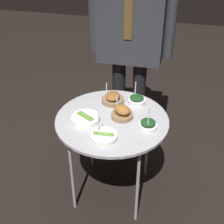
% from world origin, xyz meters
% --- Properties ---
extents(ground_plane, '(8.00, 8.00, 0.00)m').
position_xyz_m(ground_plane, '(0.00, 0.00, 0.00)').
color(ground_plane, black).
extents(serving_cart, '(0.71, 0.71, 0.64)m').
position_xyz_m(serving_cart, '(0.00, 0.00, 0.60)').
color(serving_cart, '#939399').
rests_on(serving_cart, ground_plane).
extents(bowl_roast_center, '(0.14, 0.14, 0.15)m').
position_xyz_m(bowl_roast_center, '(0.06, 0.03, 0.67)').
color(bowl_roast_center, brown).
rests_on(bowl_roast_center, serving_cart).
extents(bowl_asparagus_front_left, '(0.17, 0.17, 0.04)m').
position_xyz_m(bowl_asparagus_front_left, '(-0.15, -0.06, 0.66)').
color(bowl_asparagus_front_left, white).
rests_on(bowl_asparagus_front_left, serving_cart).
extents(bowl_spinach_mid_right, '(0.12, 0.12, 0.14)m').
position_xyz_m(bowl_spinach_mid_right, '(0.12, 0.22, 0.66)').
color(bowl_spinach_mid_right, silver).
rests_on(bowl_spinach_mid_right, serving_cart).
extents(bowl_asparagus_back_left, '(0.16, 0.16, 0.16)m').
position_xyz_m(bowl_asparagus_back_left, '(-0.00, -0.20, 0.65)').
color(bowl_asparagus_back_left, silver).
rests_on(bowl_asparagus_back_left, serving_cart).
extents(bowl_spinach_mid_left, '(0.11, 0.11, 0.17)m').
position_xyz_m(bowl_spinach_mid_left, '(0.23, -0.04, 0.66)').
color(bowl_spinach_mid_left, silver).
rests_on(bowl_spinach_mid_left, serving_cart).
extents(bowl_roast_front_right, '(0.15, 0.15, 0.14)m').
position_xyz_m(bowl_roast_front_right, '(-0.04, 0.19, 0.67)').
color(bowl_roast_front_right, brown).
rests_on(bowl_roast_front_right, serving_cart).
extents(waiter_figure, '(0.60, 0.23, 1.63)m').
position_xyz_m(waiter_figure, '(0.01, 0.53, 1.03)').
color(waiter_figure, black).
rests_on(waiter_figure, ground_plane).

